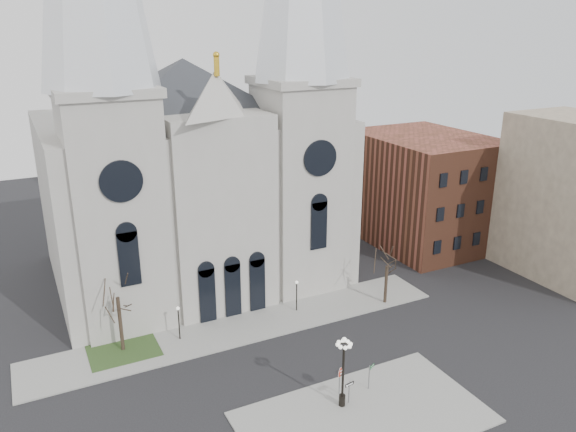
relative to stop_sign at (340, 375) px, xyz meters
name	(u,v)px	position (x,y,z in m)	size (l,w,h in m)	color
ground	(296,392)	(-2.82, 1.84, -1.81)	(160.00, 160.00, 0.00)	black
sidewalk_near	(364,417)	(0.18, -3.16, -1.74)	(18.00, 10.00, 0.14)	gray
sidewalk_far	(243,327)	(-2.82, 12.84, -1.74)	(40.00, 6.00, 0.14)	gray
grass_patch	(123,350)	(-13.82, 13.84, -1.72)	(6.00, 5.00, 0.18)	#27401B
cathedral	(194,116)	(-2.82, 24.70, 16.67)	(33.00, 26.66, 54.00)	#A5A19A
bg_building_brick	(423,189)	(27.18, 23.84, 5.19)	(14.00, 18.00, 14.00)	brown
bg_building_tan	(575,198)	(35.18, 7.84, 7.19)	(10.00, 14.00, 18.00)	gray
tree_left	(117,294)	(-13.82, 13.84, 3.78)	(3.20, 3.20, 7.50)	black
tree_right	(387,264)	(12.18, 10.84, 2.66)	(3.20, 3.20, 6.00)	black
ped_lamp_left	(179,317)	(-8.82, 13.34, 0.52)	(0.32, 0.32, 3.26)	black
ped_lamp_right	(297,291)	(3.18, 13.34, 0.52)	(0.32, 0.32, 3.26)	black
stop_sign	(340,375)	(0.00, 0.00, 0.00)	(0.81, 0.25, 2.32)	slate
globe_lamp	(343,363)	(-0.57, -1.33, 2.00)	(1.65, 1.65, 5.84)	black
one_way_sign	(349,388)	(0.05, -1.30, -0.37)	(0.82, 0.17, 1.88)	slate
street_name_sign	(370,375)	(2.45, -0.51, -0.42)	(0.62, 0.32, 2.09)	slate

